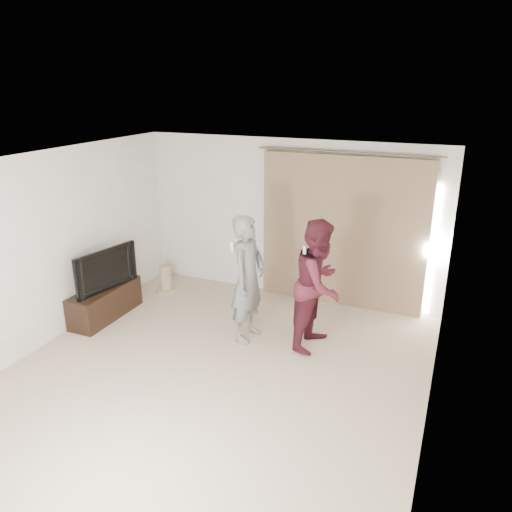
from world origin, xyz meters
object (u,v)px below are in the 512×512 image
Objects in this scene: person_man at (248,279)px; person_woman at (319,284)px; tv_console at (105,302)px; tv at (102,268)px.

person_man is 1.00× the size of person_woman.
tv is (0.00, -0.00, 0.56)m from tv_console.
person_woman reaches higher than person_man.
person_man reaches higher than tv.
tv_console is 2.38m from person_man.
person_woman is (3.22, 0.44, 0.65)m from tv_console.
person_woman is (3.22, 0.44, 0.09)m from tv.
person_man reaches higher than tv_console.
tv_console is 0.56m from tv.
person_woman reaches higher than tv.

